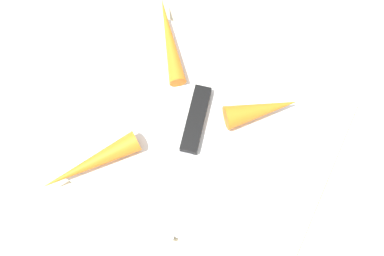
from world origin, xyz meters
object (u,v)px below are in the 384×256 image
carrot_shortest (262,110)px  carrot_longest (169,39)px  cutting_board (192,129)px  knife (192,128)px  carrot_medium (91,163)px

carrot_shortest → carrot_longest: (-0.15, 0.04, -0.00)m
cutting_board → carrot_shortest: 0.09m
knife → carrot_shortest: (0.07, 0.06, 0.01)m
carrot_shortest → carrot_medium: 0.22m
carrot_shortest → carrot_medium: size_ratio=0.77×
cutting_board → knife: knife is taller
knife → carrot_medium: carrot_medium is taller
cutting_board → carrot_longest: carrot_longest is taller
carrot_medium → carrot_longest: bearing=-146.0°
carrot_shortest → carrot_longest: 0.16m
carrot_longest → carrot_medium: 0.20m
cutting_board → knife: 0.01m
carrot_longest → carrot_medium: (-0.00, -0.20, 0.00)m
carrot_shortest → carrot_medium: (-0.16, -0.16, -0.00)m
cutting_board → carrot_medium: bearing=-130.9°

